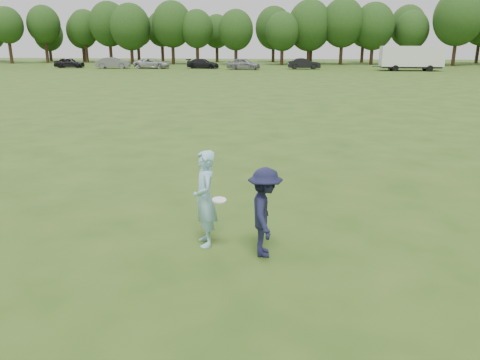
{
  "coord_description": "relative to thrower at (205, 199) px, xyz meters",
  "views": [
    {
      "loc": [
        0.24,
        -7.74,
        3.87
      ],
      "look_at": [
        -0.78,
        1.49,
        1.1
      ],
      "focal_mm": 35.0,
      "sensor_mm": 36.0,
      "label": 1
    }
  ],
  "objects": [
    {
      "name": "car_b",
      "position": [
        -24.39,
        59.08,
        -0.16
      ],
      "size": [
        4.96,
        2.3,
        1.57
      ],
      "primitive_type": "imported",
      "rotation": [
        0.0,
        0.0,
        1.71
      ],
      "color": "slate",
      "rests_on": "ground"
    },
    {
      "name": "car_c",
      "position": [
        -18.76,
        59.74,
        -0.23
      ],
      "size": [
        5.27,
        2.6,
        1.44
      ],
      "primitive_type": "imported",
      "rotation": [
        0.0,
        0.0,
        1.53
      ],
      "color": "#B6B5BA",
      "rests_on": "ground"
    },
    {
      "name": "treeline",
      "position": [
        4.18,
        76.23,
        5.31
      ],
      "size": [
        130.35,
        18.39,
        11.74
      ],
      "color": "#332114",
      "rests_on": "ground"
    },
    {
      "name": "car_f",
      "position": [
        3.2,
        60.26,
        -0.2
      ],
      "size": [
        4.71,
        2.06,
        1.51
      ],
      "primitive_type": "imported",
      "rotation": [
        0.0,
        0.0,
        1.67
      ],
      "color": "black",
      "rests_on": "ground"
    },
    {
      "name": "cargo_trailer",
      "position": [
        17.28,
        57.92,
        0.83
      ],
      "size": [
        9.0,
        2.75,
        3.2
      ],
      "color": "white",
      "rests_on": "ground"
    },
    {
      "name": "player_far_d",
      "position": [
        14.55,
        57.6,
        -0.11
      ],
      "size": [
        1.57,
        0.57,
        1.67
      ],
      "primitive_type": "imported",
      "rotation": [
        0.0,
        0.0,
        -0.05
      ],
      "color": "#262626",
      "rests_on": "ground"
    },
    {
      "name": "car_a",
      "position": [
        -31.44,
        59.92,
        -0.21
      ],
      "size": [
        4.51,
        2.24,
        1.48
      ],
      "primitive_type": "imported",
      "rotation": [
        0.0,
        0.0,
        1.69
      ],
      "color": "black",
      "rests_on": "ground"
    },
    {
      "name": "disc_in_play",
      "position": [
        0.32,
        -0.24,
        0.07
      ],
      "size": [
        0.32,
        0.32,
        0.06
      ],
      "color": "white",
      "rests_on": "ground"
    },
    {
      "name": "car_e",
      "position": [
        -5.22,
        58.42,
        -0.16
      ],
      "size": [
        4.81,
        2.36,
        1.58
      ],
      "primitive_type": "imported",
      "rotation": [
        0.0,
        0.0,
        1.46
      ],
      "color": "gray",
      "rests_on": "ground"
    },
    {
      "name": "thrower",
      "position": [
        0.0,
        0.0,
        0.0
      ],
      "size": [
        0.67,
        0.81,
        1.9
      ],
      "primitive_type": "imported",
      "rotation": [
        0.0,
        0.0,
        -1.22
      ],
      "color": "#93CDE4",
      "rests_on": "ground"
    },
    {
      "name": "ground",
      "position": [
        1.37,
        -0.67,
        -0.95
      ],
      "size": [
        200.0,
        200.0,
        0.0
      ],
      "primitive_type": "plane",
      "color": "#2B4B15",
      "rests_on": "ground"
    },
    {
      "name": "car_d",
      "position": [
        -11.4,
        60.53,
        -0.27
      ],
      "size": [
        4.91,
        2.5,
        1.37
      ],
      "primitive_type": "imported",
      "rotation": [
        0.0,
        0.0,
        1.44
      ],
      "color": "black",
      "rests_on": "ground"
    },
    {
      "name": "defender",
      "position": [
        1.18,
        -0.34,
        -0.1
      ],
      "size": [
        0.73,
        1.14,
        1.69
      ],
      "primitive_type": "imported",
      "rotation": [
        0.0,
        0.0,
        1.66
      ],
      "color": "#181A36",
      "rests_on": "ground"
    }
  ]
}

